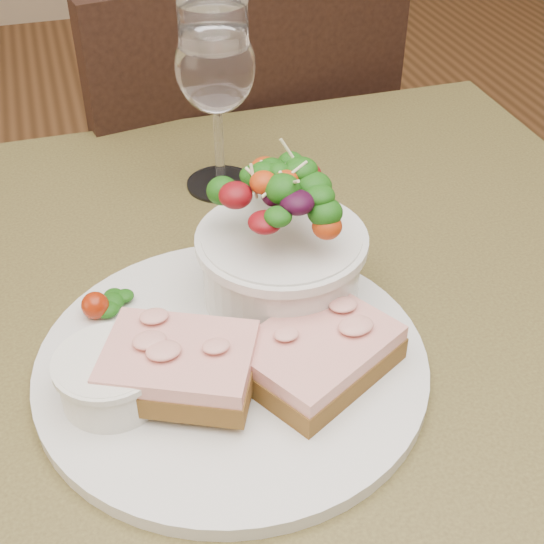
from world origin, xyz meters
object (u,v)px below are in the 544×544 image
object	(u,v)px
chair_far	(217,297)
wine_glass	(215,72)
sandwich_front	(318,353)
salad_bowl	(282,237)
dinner_plate	(232,363)
sandwich_back	(179,365)
ramekin	(111,376)
cafe_table	(262,428)

from	to	relation	value
chair_far	wine_glass	world-z (taller)	wine_glass
sandwich_front	wine_glass	distance (m)	0.31
salad_bowl	wine_glass	world-z (taller)	wine_glass
chair_far	sandwich_front	world-z (taller)	chair_far
dinner_plate	sandwich_back	world-z (taller)	sandwich_back
sandwich_back	ramekin	bearing A→B (deg)	-163.11
ramekin	chair_far	bearing A→B (deg)	72.07
cafe_table	chair_far	distance (m)	0.71
ramekin	salad_bowl	distance (m)	0.17
dinner_plate	ramekin	world-z (taller)	ramekin
sandwich_front	sandwich_back	bearing A→B (deg)	145.40
cafe_table	sandwich_back	size ratio (longest dim) A/B	6.29
wine_glass	salad_bowl	bearing A→B (deg)	-89.48
cafe_table	chair_far	bearing A→B (deg)	81.63
chair_far	ramekin	distance (m)	0.83
cafe_table	salad_bowl	xyz separation A→B (m)	(0.03, 0.04, 0.17)
chair_far	ramekin	xyz separation A→B (m)	(-0.21, -0.64, 0.49)
chair_far	sandwich_front	distance (m)	0.82
salad_bowl	dinner_plate	bearing A→B (deg)	-134.22
cafe_table	wine_glass	bearing A→B (deg)	83.85
dinner_plate	sandwich_back	distance (m)	0.05
chair_far	dinner_plate	distance (m)	0.79
chair_far	salad_bowl	xyz separation A→B (m)	(-0.06, -0.57, 0.53)
chair_far	cafe_table	bearing A→B (deg)	71.83
dinner_plate	salad_bowl	world-z (taller)	salad_bowl
sandwich_back	salad_bowl	distance (m)	0.13
cafe_table	ramekin	size ratio (longest dim) A/B	11.16
sandwich_front	wine_glass	bearing A→B (deg)	61.19
chair_far	sandwich_back	distance (m)	0.83
cafe_table	chair_far	size ratio (longest dim) A/B	0.89
wine_glass	cafe_table	bearing A→B (deg)	-96.15
salad_bowl	wine_glass	distance (m)	0.21
dinner_plate	ramekin	xyz separation A→B (m)	(-0.09, -0.01, 0.03)
chair_far	salad_bowl	distance (m)	0.78
sandwich_back	chair_far	bearing A→B (deg)	101.07
dinner_plate	sandwich_front	xyz separation A→B (m)	(0.06, -0.03, 0.02)
sandwich_front	wine_glass	world-z (taller)	wine_glass
dinner_plate	sandwich_front	bearing A→B (deg)	-26.72
cafe_table	dinner_plate	bearing A→B (deg)	-143.21
cafe_table	sandwich_back	world-z (taller)	sandwich_back
chair_far	sandwich_front	bearing A→B (deg)	74.90
cafe_table	sandwich_front	distance (m)	0.14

